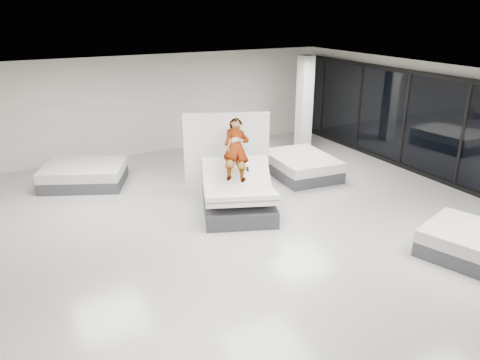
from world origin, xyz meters
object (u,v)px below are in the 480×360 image
at_px(person, 237,156).
at_px(flat_bed_left_far, 84,175).
at_px(hero_bed, 238,196).
at_px(divider_panel, 226,151).
at_px(flat_bed_right_far, 301,166).
at_px(remote, 248,169).
at_px(column, 304,106).

bearing_deg(person, flat_bed_left_far, 154.06).
height_order(hero_bed, divider_panel, divider_panel).
bearing_deg(flat_bed_right_far, hero_bed, -152.99).
bearing_deg(remote, hero_bed, 170.62).
bearing_deg(person, divider_panel, 95.20).
bearing_deg(hero_bed, flat_bed_left_far, 129.46).
height_order(flat_bed_right_far, column, column).
bearing_deg(column, divider_panel, -156.31).
bearing_deg(flat_bed_left_far, flat_bed_right_far, -20.37).
xyz_separation_m(flat_bed_right_far, column, (1.25, 1.75, 1.30)).
distance_m(person, flat_bed_left_far, 4.57).
relative_size(divider_panel, flat_bed_right_far, 0.99).
bearing_deg(hero_bed, column, 38.07).
xyz_separation_m(divider_panel, column, (3.57, 1.56, 0.57)).
distance_m(divider_panel, column, 3.94).
relative_size(divider_panel, flat_bed_left_far, 0.88).
relative_size(person, divider_panel, 0.78).
bearing_deg(flat_bed_right_far, divider_panel, 175.47).
xyz_separation_m(divider_panel, flat_bed_right_far, (2.31, -0.18, -0.73)).
relative_size(hero_bed, column, 0.81).
bearing_deg(hero_bed, person, 68.91).
xyz_separation_m(hero_bed, person, (0.11, 0.29, 0.90)).
relative_size(flat_bed_right_far, column, 0.71).
xyz_separation_m(remote, divider_panel, (0.30, 1.72, -0.05)).
bearing_deg(flat_bed_right_far, person, -157.11).
bearing_deg(flat_bed_left_far, hero_bed, -50.54).
height_order(person, column, column).
xyz_separation_m(divider_panel, flat_bed_left_far, (-3.41, 1.94, -0.74)).
height_order(hero_bed, remote, hero_bed).
distance_m(flat_bed_right_far, flat_bed_left_far, 6.11).
distance_m(flat_bed_left_far, column, 7.11).
distance_m(hero_bed, remote, 0.71).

